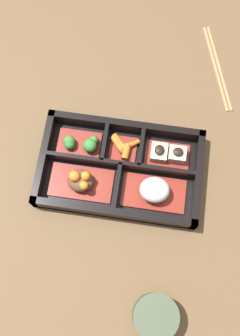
# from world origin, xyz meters

# --- Properties ---
(ground_plane) EXTENTS (3.00, 3.00, 0.00)m
(ground_plane) POSITION_xyz_m (0.00, 0.00, 0.00)
(ground_plane) COLOR brown
(bento_base) EXTENTS (0.33, 0.20, 0.01)m
(bento_base) POSITION_xyz_m (0.00, 0.00, 0.01)
(bento_base) COLOR black
(bento_base) RESTS_ON ground_plane
(bento_rim) EXTENTS (0.33, 0.20, 0.04)m
(bento_rim) POSITION_xyz_m (0.00, -0.00, 0.02)
(bento_rim) COLOR black
(bento_rim) RESTS_ON ground_plane
(bowl_rice) EXTENTS (0.13, 0.07, 0.05)m
(bowl_rice) POSITION_xyz_m (-0.08, 0.04, 0.03)
(bowl_rice) COLOR maroon
(bowl_rice) RESTS_ON bento_base
(bowl_stew) EXTENTS (0.13, 0.07, 0.05)m
(bowl_stew) POSITION_xyz_m (0.08, 0.04, 0.03)
(bowl_stew) COLOR maroon
(bowl_stew) RESTS_ON bento_base
(bowl_tofu) EXTENTS (0.09, 0.06, 0.04)m
(bowl_tofu) POSITION_xyz_m (-0.09, -0.05, 0.02)
(bowl_tofu) COLOR maroon
(bowl_tofu) RESTS_ON bento_base
(bowl_carrots) EXTENTS (0.07, 0.06, 0.02)m
(bowl_carrots) POSITION_xyz_m (0.00, -0.05, 0.02)
(bowl_carrots) COLOR maroon
(bowl_carrots) RESTS_ON bento_base
(bowl_greens) EXTENTS (0.09, 0.06, 0.03)m
(bowl_greens) POSITION_xyz_m (0.09, -0.04, 0.02)
(bowl_greens) COLOR maroon
(bowl_greens) RESTS_ON bento_base
(tea_cup) EXTENTS (0.08, 0.08, 0.06)m
(tea_cup) POSITION_xyz_m (-0.11, 0.28, 0.03)
(tea_cup) COLOR #424C38
(tea_cup) RESTS_ON ground_plane
(chopsticks) EXTENTS (0.08, 0.22, 0.01)m
(chopsticks) POSITION_xyz_m (-0.19, -0.28, 0.00)
(chopsticks) COLOR #A87F51
(chopsticks) RESTS_ON ground_plane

